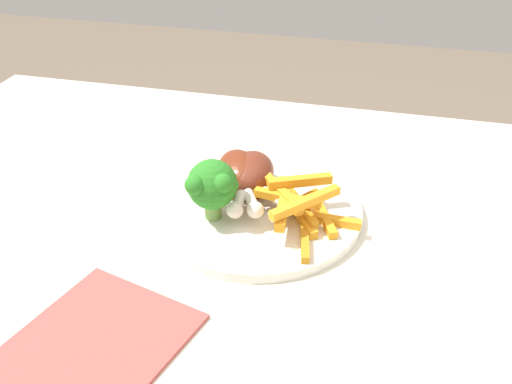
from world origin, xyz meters
The scene contains 8 objects.
dining_table centered at (0.00, 0.00, 0.62)m, with size 1.14×0.78×0.73m.
dinner_plate centered at (0.03, -0.06, 0.74)m, with size 0.25×0.25×0.01m, color white.
broccoli_floret_front centered at (0.08, -0.02, 0.79)m, with size 0.06×0.06×0.07m.
carrot_fries_pile centered at (-0.02, -0.04, 0.76)m, with size 0.13×0.14×0.04m.
chicken_drumstick_near centered at (0.06, -0.09, 0.76)m, with size 0.09×0.13×0.05m.
chicken_drumstick_far centered at (0.05, -0.09, 0.76)m, with size 0.06×0.13×0.04m.
chicken_drumstick_extra centered at (0.05, -0.08, 0.76)m, with size 0.12×0.10×0.04m.
napkin centered at (0.12, 0.19, 0.73)m, with size 0.17×0.14×0.00m, color #B74C47.
Camera 1 is at (-0.11, 0.51, 1.13)m, focal length 41.75 mm.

